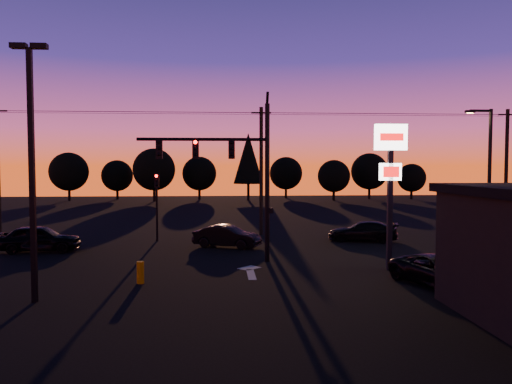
{
  "coord_description": "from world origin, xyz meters",
  "views": [
    {
      "loc": [
        -0.83,
        -21.12,
        4.88
      ],
      "look_at": [
        1.0,
        5.0,
        3.5
      ],
      "focal_mm": 35.0,
      "sensor_mm": 36.0,
      "label": 1
    }
  ],
  "objects_px": {
    "car_mid": "(227,236)",
    "car_right": "(363,231)",
    "parking_lot_light": "(32,155)",
    "suv_parked": "(440,271)",
    "car_left": "(39,238)",
    "traffic_signal_mast": "(236,165)",
    "bollard": "(140,272)",
    "secondary_signal": "(157,197)",
    "pylon_sign": "(390,165)",
    "streetlight": "(488,174)"
  },
  "relations": [
    {
      "from": "secondary_signal",
      "to": "bollard",
      "type": "bearing_deg",
      "value": -86.08
    },
    {
      "from": "bollard",
      "to": "car_left",
      "type": "xyz_separation_m",
      "value": [
        -6.96,
        8.15,
        0.31
      ]
    },
    {
      "from": "parking_lot_light",
      "to": "bollard",
      "type": "xyz_separation_m",
      "value": [
        3.31,
        2.62,
        -4.81
      ]
    },
    {
      "from": "traffic_signal_mast",
      "to": "streetlight",
      "type": "bearing_deg",
      "value": 6.14
    },
    {
      "from": "car_left",
      "to": "car_right",
      "type": "relative_size",
      "value": 1.02
    },
    {
      "from": "bollard",
      "to": "car_mid",
      "type": "bearing_deg",
      "value": 67.52
    },
    {
      "from": "car_mid",
      "to": "car_right",
      "type": "relative_size",
      "value": 0.91
    },
    {
      "from": "pylon_sign",
      "to": "bollard",
      "type": "xyz_separation_m",
      "value": [
        -11.19,
        -1.88,
        -4.46
      ]
    },
    {
      "from": "secondary_signal",
      "to": "parking_lot_light",
      "type": "bearing_deg",
      "value": -99.79
    },
    {
      "from": "bollard",
      "to": "car_right",
      "type": "height_order",
      "value": "car_right"
    },
    {
      "from": "suv_parked",
      "to": "traffic_signal_mast",
      "type": "bearing_deg",
      "value": 125.75
    },
    {
      "from": "traffic_signal_mast",
      "to": "car_mid",
      "type": "xyz_separation_m",
      "value": [
        -0.39,
        4.57,
        -4.28
      ]
    },
    {
      "from": "secondary_signal",
      "to": "parking_lot_light",
      "type": "xyz_separation_m",
      "value": [
        -2.5,
        -14.49,
        2.41
      ]
    },
    {
      "from": "traffic_signal_mast",
      "to": "pylon_sign",
      "type": "relative_size",
      "value": 1.26
    },
    {
      "from": "pylon_sign",
      "to": "suv_parked",
      "type": "relative_size",
      "value": 1.52
    },
    {
      "from": "parking_lot_light",
      "to": "car_right",
      "type": "bearing_deg",
      "value": 40.29
    },
    {
      "from": "pylon_sign",
      "to": "car_right",
      "type": "xyz_separation_m",
      "value": [
        1.33,
        8.92,
        -4.27
      ]
    },
    {
      "from": "parking_lot_light",
      "to": "streetlight",
      "type": "xyz_separation_m",
      "value": [
        21.41,
        8.5,
        -0.85
      ]
    },
    {
      "from": "traffic_signal_mast",
      "to": "streetlight",
      "type": "xyz_separation_m",
      "value": [
        14.01,
        1.51,
        -0.52
      ]
    },
    {
      "from": "secondary_signal",
      "to": "bollard",
      "type": "xyz_separation_m",
      "value": [
        0.81,
        -11.86,
        -2.4
      ]
    },
    {
      "from": "bollard",
      "to": "suv_parked",
      "type": "relative_size",
      "value": 0.2
    },
    {
      "from": "traffic_signal_mast",
      "to": "streetlight",
      "type": "height_order",
      "value": "traffic_signal_mast"
    },
    {
      "from": "secondary_signal",
      "to": "bollard",
      "type": "height_order",
      "value": "secondary_signal"
    },
    {
      "from": "streetlight",
      "to": "bollard",
      "type": "distance_m",
      "value": 19.44
    },
    {
      "from": "car_left",
      "to": "car_right",
      "type": "bearing_deg",
      "value": -85.76
    },
    {
      "from": "parking_lot_light",
      "to": "car_mid",
      "type": "distance_m",
      "value": 14.28
    },
    {
      "from": "bollard",
      "to": "suv_parked",
      "type": "distance_m",
      "value": 12.28
    },
    {
      "from": "bollard",
      "to": "car_left",
      "type": "relative_size",
      "value": 0.2
    },
    {
      "from": "parking_lot_light",
      "to": "car_right",
      "type": "height_order",
      "value": "parking_lot_light"
    },
    {
      "from": "pylon_sign",
      "to": "bollard",
      "type": "height_order",
      "value": "pylon_sign"
    },
    {
      "from": "car_right",
      "to": "traffic_signal_mast",
      "type": "bearing_deg",
      "value": -35.57
    },
    {
      "from": "secondary_signal",
      "to": "car_mid",
      "type": "bearing_deg",
      "value": -32.99
    },
    {
      "from": "traffic_signal_mast",
      "to": "car_left",
      "type": "relative_size",
      "value": 1.91
    },
    {
      "from": "streetlight",
      "to": "bollard",
      "type": "xyz_separation_m",
      "value": [
        -18.1,
        -5.88,
        -3.96
      ]
    },
    {
      "from": "traffic_signal_mast",
      "to": "bollard",
      "type": "bearing_deg",
      "value": -133.1
    },
    {
      "from": "traffic_signal_mast",
      "to": "parking_lot_light",
      "type": "relative_size",
      "value": 0.94
    },
    {
      "from": "car_left",
      "to": "suv_parked",
      "type": "relative_size",
      "value": 1.0
    },
    {
      "from": "car_right",
      "to": "suv_parked",
      "type": "bearing_deg",
      "value": 15.62
    },
    {
      "from": "car_left",
      "to": "car_mid",
      "type": "height_order",
      "value": "car_left"
    },
    {
      "from": "pylon_sign",
      "to": "car_mid",
      "type": "distance_m",
      "value": 11.14
    },
    {
      "from": "parking_lot_light",
      "to": "streetlight",
      "type": "height_order",
      "value": "parking_lot_light"
    },
    {
      "from": "streetlight",
      "to": "car_left",
      "type": "bearing_deg",
      "value": 174.83
    },
    {
      "from": "parking_lot_light",
      "to": "bollard",
      "type": "relative_size",
      "value": 9.98
    },
    {
      "from": "car_mid",
      "to": "suv_parked",
      "type": "distance_m",
      "value": 13.35
    },
    {
      "from": "parking_lot_light",
      "to": "suv_parked",
      "type": "distance_m",
      "value": 16.24
    },
    {
      "from": "bollard",
      "to": "car_left",
      "type": "height_order",
      "value": "car_left"
    },
    {
      "from": "streetlight",
      "to": "bollard",
      "type": "bearing_deg",
      "value": -162.01
    },
    {
      "from": "traffic_signal_mast",
      "to": "car_right",
      "type": "xyz_separation_m",
      "value": [
        8.42,
        6.42,
        -4.3
      ]
    },
    {
      "from": "car_mid",
      "to": "secondary_signal",
      "type": "bearing_deg",
      "value": 79.59
    },
    {
      "from": "traffic_signal_mast",
      "to": "suv_parked",
      "type": "xyz_separation_m",
      "value": [
        8.11,
        -5.72,
        -4.31
      ]
    }
  ]
}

